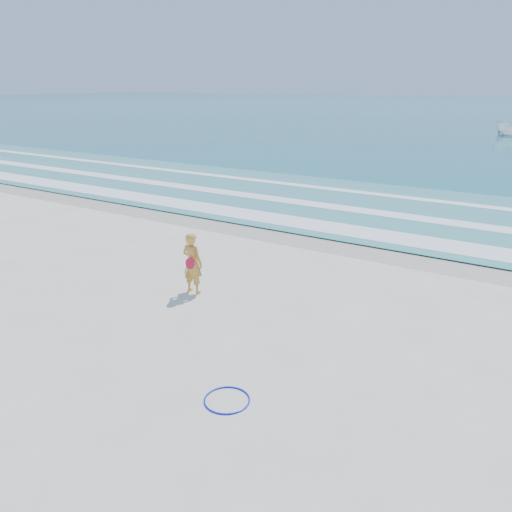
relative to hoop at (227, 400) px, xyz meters
The scene contains 8 objects.
ground 2.43m from the hoop, behind, with size 400.00×400.00×0.00m, color silver.
wet_sand 9.17m from the hoop, 105.36° to the left, with size 400.00×2.40×0.00m, color #B2A893.
shallow 14.05m from the hoop, 99.95° to the left, with size 400.00×10.00×0.01m, color #59B7AD.
foam_near 10.43m from the hoop, 103.47° to the left, with size 400.00×1.40×0.01m, color white.
foam_mid 13.26m from the hoop, 100.55° to the left, with size 400.00×0.90×0.01m, color white.
foam_far 16.52m from the hoop, 98.45° to the left, with size 400.00×0.60×0.01m, color white.
hoop is the anchor object (origin of this frame).
woman 4.60m from the hoop, 135.45° to the left, with size 0.55×0.40×1.51m.
Camera 1 is at (6.44, -5.38, 4.85)m, focal length 35.00 mm.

